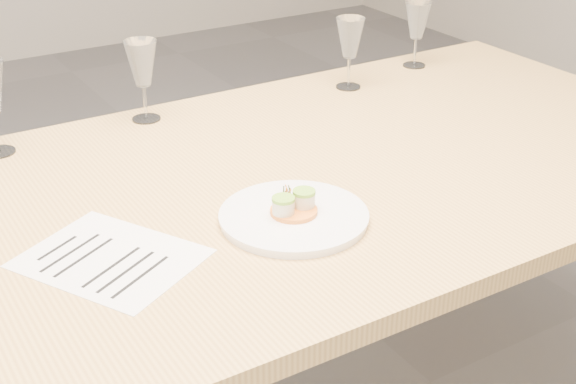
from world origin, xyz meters
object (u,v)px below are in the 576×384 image
dining_table (197,228)px  wine_glass_4 (417,22)px  recipe_sheet (110,258)px  wine_glass_2 (142,65)px  dinner_plate (294,215)px  wine_glass_3 (350,39)px

dining_table → wine_glass_4: bearing=24.9°
dining_table → recipe_sheet: bearing=-149.1°
dining_table → wine_glass_4: 0.98m
dining_table → recipe_sheet: size_ratio=6.81×
dining_table → wine_glass_2: 0.47m
dining_table → dinner_plate: 0.23m
wine_glass_3 → wine_glass_4: wine_glass_3 is taller
recipe_sheet → wine_glass_2: (0.29, 0.55, 0.13)m
dinner_plate → wine_glass_2: bearing=93.6°
dining_table → wine_glass_3: wine_glass_3 is taller
wine_glass_4 → dinner_plate: bearing=-142.4°
dinner_plate → wine_glass_4: wine_glass_4 is taller
recipe_sheet → wine_glass_3: 0.97m
dining_table → wine_glass_2: (0.08, 0.42, 0.20)m
dining_table → dinner_plate: size_ratio=8.81×
wine_glass_2 → wine_glass_3: bearing=-6.9°
dinner_plate → wine_glass_2: wine_glass_2 is taller
dining_table → wine_glass_3: size_ratio=13.05×
dining_table → wine_glass_2: bearing=79.9°
recipe_sheet → wine_glass_2: bearing=33.1°
dining_table → dinner_plate: dinner_plate is taller
wine_glass_3 → recipe_sheet: bearing=-149.6°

